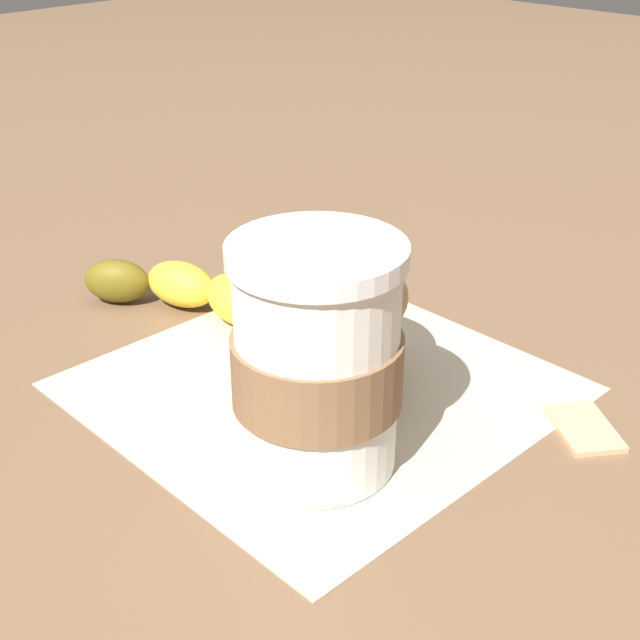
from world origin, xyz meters
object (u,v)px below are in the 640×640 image
at_px(muffin, 331,311).
at_px(banana, 201,296).
at_px(sugar_packet, 584,426).
at_px(coffee_cup, 317,360).

height_order(muffin, banana, muffin).
bearing_deg(sugar_packet, coffee_cup, 54.63).
distance_m(coffee_cup, sugar_packet, 0.17).
distance_m(banana, sugar_packet, 0.28).
bearing_deg(coffee_cup, banana, -19.93).
bearing_deg(banana, muffin, -178.54).
xyz_separation_m(banana, sugar_packet, (-0.27, -0.06, -0.01)).
relative_size(coffee_cup, banana, 0.68).
xyz_separation_m(muffin, banana, (0.13, 0.00, -0.03)).
bearing_deg(muffin, banana, 1.46).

